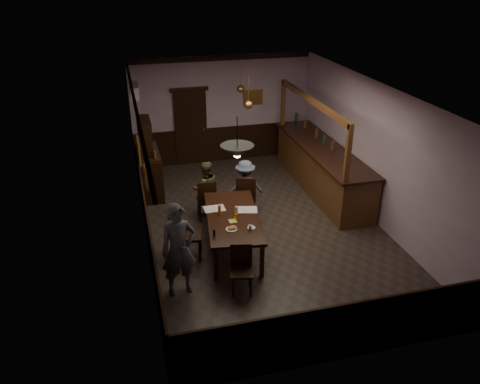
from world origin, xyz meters
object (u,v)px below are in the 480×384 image
object	(u,v)px
person_seated_left	(206,188)
bar_counter	(322,167)
chair_far_right	(246,195)
soda_can	(236,217)
pendant_iron	(237,152)
coffee_cup	(250,227)
chair_near	(241,266)
person_standing	(179,250)
sideboard	(149,164)
chair_far_left	(207,198)
pendant_brass_mid	(248,105)
dining_table	(233,219)
chair_side	(185,231)
pendant_brass_far	(240,89)
person_seated_right	(245,186)

from	to	relation	value
person_seated_left	bar_counter	bearing A→B (deg)	-175.35
chair_far_right	soda_can	size ratio (longest dim) A/B	8.45
pendant_iron	coffee_cup	bearing A→B (deg)	34.97
chair_near	person_standing	distance (m)	1.12
coffee_cup	sideboard	world-z (taller)	sideboard
coffee_cup	sideboard	distance (m)	3.93
soda_can	bar_counter	xyz separation A→B (m)	(2.80, 2.31, -0.21)
bar_counter	chair_far_left	bearing A→B (deg)	-164.79
pendant_brass_mid	person_standing	bearing A→B (deg)	-122.34
dining_table	pendant_iron	size ratio (longest dim) A/B	3.27
chair_side	coffee_cup	distance (m)	1.28
chair_near	sideboard	bearing A→B (deg)	118.18
coffee_cup	bar_counter	bearing A→B (deg)	53.74
chair_far_left	sideboard	size ratio (longest dim) A/B	0.50
coffee_cup	person_seated_left	bearing A→B (deg)	108.87
person_standing	soda_can	world-z (taller)	person_standing
chair_far_right	coffee_cup	world-z (taller)	chair_far_right
chair_far_right	person_seated_left	size ratio (longest dim) A/B	0.79
chair_near	pendant_brass_far	xyz separation A→B (m)	(1.30, 5.09, 1.82)
chair_side	person_standing	xyz separation A→B (m)	(-0.25, -1.03, 0.28)
person_seated_right	soda_can	world-z (taller)	person_seated_right
chair_side	coffee_cup	xyz separation A→B (m)	(1.15, -0.52, 0.22)
person_standing	bar_counter	size ratio (longest dim) A/B	0.40
chair_side	person_seated_left	bearing A→B (deg)	-10.70
dining_table	chair_near	world-z (taller)	chair_near
dining_table	pendant_brass_far	bearing A→B (deg)	73.24
chair_far_left	pendant_brass_far	xyz separation A→B (m)	(1.41, 2.45, 1.78)
pendant_iron	person_standing	bearing A→B (deg)	-164.34
pendant_iron	pendant_brass_mid	size ratio (longest dim) A/B	0.87
chair_far_right	pendant_iron	size ratio (longest dim) A/B	1.43
pendant_brass_mid	pendant_brass_far	distance (m)	1.50
chair_far_right	pendant_brass_mid	xyz separation A→B (m)	(0.34, 1.08, 1.74)
pendant_brass_mid	person_seated_right	bearing A→B (deg)	-109.63
person_seated_right	pendant_brass_far	world-z (taller)	pendant_brass_far
dining_table	pendant_brass_far	world-z (taller)	pendant_brass_far
person_standing	pendant_brass_mid	world-z (taller)	pendant_brass_mid
pendant_brass_far	chair_far_left	bearing A→B (deg)	-119.89
coffee_cup	pendant_brass_mid	xyz separation A→B (m)	(0.74, 2.86, 1.50)
chair_near	pendant_iron	xyz separation A→B (m)	(0.06, 0.52, 1.92)
dining_table	chair_side	bearing A→B (deg)	-175.91
person_seated_left	coffee_cup	distance (m)	2.23
sideboard	pendant_iron	size ratio (longest dim) A/B	2.69
coffee_cup	pendant_brass_far	world-z (taller)	pendant_brass_far
person_seated_right	pendant_brass_mid	size ratio (longest dim) A/B	1.55
person_seated_right	sideboard	xyz separation A→B (m)	(-2.03, 1.54, 0.13)
chair_far_right	chair_side	bearing A→B (deg)	57.42
chair_far_left	chair_near	distance (m)	2.64
sideboard	pendant_iron	xyz separation A→B (m)	(1.27, -3.81, 1.64)
coffee_cup	sideboard	bearing A→B (deg)	121.10
pendant_iron	pendant_brass_mid	world-z (taller)	same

